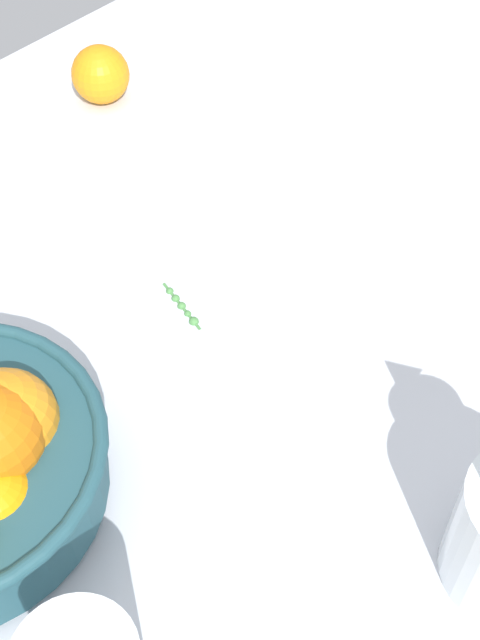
{
  "coord_description": "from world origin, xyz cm",
  "views": [
    {
      "loc": [
        -33.9,
        -36.51,
        61.6
      ],
      "look_at": [
        3.02,
        -3.32,
        4.21
      ],
      "focal_mm": 48.4,
      "sensor_mm": 36.0,
      "label": 1
    }
  ],
  "objects": [
    {
      "name": "ground_plane",
      "position": [
        0.0,
        0.0,
        -1.5
      ],
      "size": [
        146.27,
        102.9,
        3.0
      ],
      "primitive_type": "cube",
      "color": "silver"
    },
    {
      "name": "loose_orange_0",
      "position": [
        21.09,
        35.18,
        3.45
      ],
      "size": [
        6.91,
        6.91,
        6.91
      ],
      "primitive_type": "sphere",
      "color": "orange",
      "rests_on": "ground_plane"
    },
    {
      "name": "herb_sprig_0",
      "position": [
        3.21,
        4.22,
        0.27
      ],
      "size": [
        2.19,
        6.78,
        0.96
      ],
      "color": "#4C8945",
      "rests_on": "ground_plane"
    }
  ]
}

